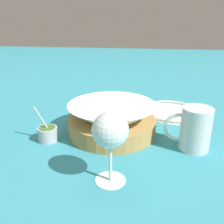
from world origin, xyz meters
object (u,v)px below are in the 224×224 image
Objects in this scene: sauce_cup at (48,133)px; side_plate at (172,111)px; wine_glass at (110,133)px; food_basket at (112,121)px; beer_mug at (195,130)px.

side_plate is at bearing -144.87° from sauce_cup.
wine_glass reaches higher than sauce_cup.
food_basket is at bearing -83.31° from wine_glass.
food_basket is 0.24m from beer_mug.
sauce_cup reaches higher than side_plate.
wine_glass reaches higher than side_plate.
side_plate is (-0.20, -0.19, -0.03)m from food_basket.
wine_glass is 0.73× the size of side_plate.
beer_mug is (-0.20, -0.17, -0.06)m from wine_glass.
side_plate is (-0.37, -0.26, -0.02)m from sauce_cup.
beer_mug reaches higher than side_plate.
food_basket reaches higher than side_plate.
sauce_cup is 0.82× the size of beer_mug.
food_basket is at bearing 44.08° from side_plate.
food_basket is 0.19m from sauce_cup.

